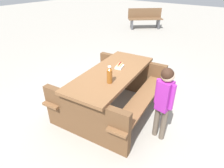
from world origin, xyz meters
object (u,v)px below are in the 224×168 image
hotdog_tray (119,66)px  park_bench_near (145,18)px  child_in_coat (164,96)px  picnic_table (112,88)px  soda_bottle (110,75)px

hotdog_tray → park_bench_near: size_ratio=0.15×
hotdog_tray → park_bench_near: (5.48, 2.42, -0.33)m
hotdog_tray → child_in_coat: size_ratio=0.18×
hotdog_tray → child_in_coat: (-0.33, -0.96, -0.06)m
child_in_coat → picnic_table: bearing=83.1°
child_in_coat → park_bench_near: bearing=30.2°
park_bench_near → picnic_table: bearing=-156.9°
picnic_table → hotdog_tray: 0.40m
picnic_table → child_in_coat: (-0.11, -0.95, 0.28)m
picnic_table → child_in_coat: 1.00m
picnic_table → hotdog_tray: size_ratio=9.66×
hotdog_tray → park_bench_near: park_bench_near is taller
soda_bottle → child_in_coat: size_ratio=0.23×
hotdog_tray → picnic_table: bearing=-178.7°
child_in_coat → park_bench_near: child_in_coat is taller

